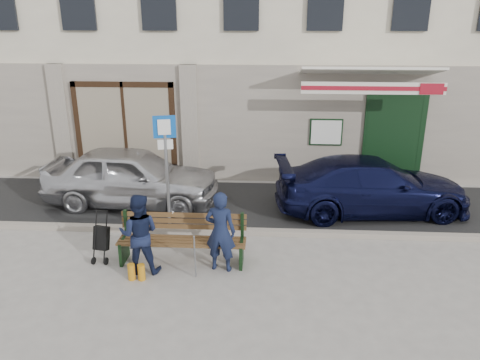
# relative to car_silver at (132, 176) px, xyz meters

# --- Properties ---
(ground) EXTENTS (80.00, 80.00, 0.00)m
(ground) POSITION_rel_car_silver_xyz_m (2.57, -3.05, -0.72)
(ground) COLOR #9E9991
(ground) RESTS_ON ground
(asphalt_lane) EXTENTS (60.00, 3.20, 0.01)m
(asphalt_lane) POSITION_rel_car_silver_xyz_m (2.57, 0.05, -0.72)
(asphalt_lane) COLOR #282828
(asphalt_lane) RESTS_ON ground
(curb) EXTENTS (60.00, 0.18, 0.12)m
(curb) POSITION_rel_car_silver_xyz_m (2.57, -1.55, -0.66)
(curb) COLOR #9E9384
(curb) RESTS_ON ground
(car_silver) EXTENTS (4.32, 1.93, 1.44)m
(car_silver) POSITION_rel_car_silver_xyz_m (0.00, 0.00, 0.00)
(car_silver) COLOR silver
(car_silver) RESTS_ON ground
(car_navy) EXTENTS (4.67, 2.29, 1.31)m
(car_navy) POSITION_rel_car_silver_xyz_m (5.77, -0.13, -0.07)
(car_navy) COLOR black
(car_navy) RESTS_ON ground
(parking_sign) EXTENTS (0.46, 0.13, 2.52)m
(parking_sign) POSITION_rel_car_silver_xyz_m (1.18, -1.34, 0.95)
(parking_sign) COLOR gray
(parking_sign) RESTS_ON ground
(bench) EXTENTS (2.40, 1.17, 0.98)m
(bench) POSITION_rel_car_silver_xyz_m (1.68, -2.80, -0.26)
(bench) COLOR brown
(bench) RESTS_ON ground
(man) EXTENTS (0.61, 0.45, 1.53)m
(man) POSITION_rel_car_silver_xyz_m (2.48, -3.01, 0.04)
(man) COLOR #141C37
(man) RESTS_ON ground
(woman) EXTENTS (0.75, 0.60, 1.50)m
(woman) POSITION_rel_car_silver_xyz_m (1.03, -3.16, 0.03)
(woman) COLOR #141B37
(woman) RESTS_ON ground
(stroller) EXTENTS (0.33, 0.43, 0.98)m
(stroller) POSITION_rel_car_silver_xyz_m (0.18, -2.79, -0.29)
(stroller) COLOR black
(stroller) RESTS_ON ground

